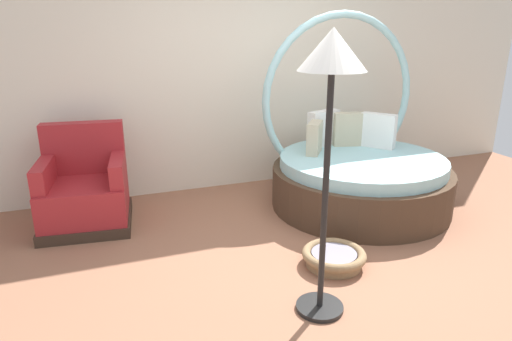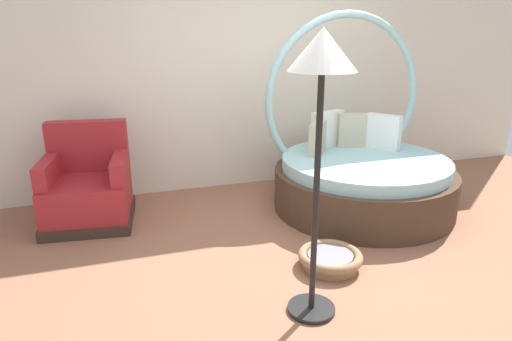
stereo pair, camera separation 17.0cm
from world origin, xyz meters
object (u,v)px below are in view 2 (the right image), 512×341
(red_armchair, at_px, (88,188))
(floor_lamp, at_px, (321,80))
(round_daybed, at_px, (360,171))
(pet_basket, at_px, (330,259))

(red_armchair, distance_m, floor_lamp, 2.75)
(round_daybed, xyz_separation_m, floor_lamp, (-1.26, -1.56, 1.15))
(round_daybed, xyz_separation_m, pet_basket, (-0.88, -1.08, -0.31))
(floor_lamp, bearing_deg, red_armchair, 125.58)
(red_armchair, bearing_deg, round_daybed, -9.59)
(round_daybed, relative_size, floor_lamp, 1.09)
(red_armchair, distance_m, pet_basket, 2.40)
(round_daybed, relative_size, red_armchair, 2.11)
(red_armchair, xyz_separation_m, floor_lamp, (1.44, -2.02, 1.20))
(pet_basket, distance_m, floor_lamp, 1.58)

